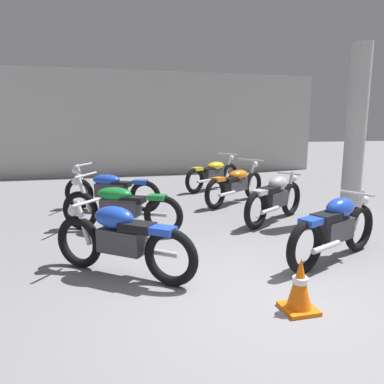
{
  "coord_description": "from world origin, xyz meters",
  "views": [
    {
      "loc": [
        -1.63,
        -3.18,
        1.8
      ],
      "look_at": [
        0.0,
        3.27,
        0.55
      ],
      "focal_mm": 34.06,
      "sensor_mm": 36.0,
      "label": 1
    }
  ],
  "objects_px": {
    "motorcycle_right_row_0": "(335,227)",
    "traffic_cone": "(300,286)",
    "motorcycle_left_row_0": "(121,239)",
    "motorcycle_right_row_3": "(214,173)",
    "motorcycle_left_row_1": "(120,206)",
    "motorcycle_right_row_2": "(236,184)",
    "support_pillar": "(355,135)",
    "motorcycle_left_row_2": "(111,189)",
    "motorcycle_right_row_1": "(275,198)"
  },
  "relations": [
    {
      "from": "motorcycle_right_row_0",
      "to": "traffic_cone",
      "type": "distance_m",
      "value": 1.58
    },
    {
      "from": "motorcycle_left_row_0",
      "to": "motorcycle_right_row_3",
      "type": "xyz_separation_m",
      "value": [
        2.82,
        5.32,
        -0.01
      ]
    },
    {
      "from": "motorcycle_left_row_0",
      "to": "motorcycle_left_row_1",
      "type": "height_order",
      "value": "motorcycle_left_row_1"
    },
    {
      "from": "motorcycle_right_row_0",
      "to": "traffic_cone",
      "type": "height_order",
      "value": "motorcycle_right_row_0"
    },
    {
      "from": "motorcycle_right_row_2",
      "to": "support_pillar",
      "type": "bearing_deg",
      "value": -50.71
    },
    {
      "from": "motorcycle_left_row_2",
      "to": "traffic_cone",
      "type": "height_order",
      "value": "motorcycle_left_row_2"
    },
    {
      "from": "motorcycle_left_row_1",
      "to": "motorcycle_right_row_0",
      "type": "distance_m",
      "value": 3.35
    },
    {
      "from": "motorcycle_right_row_1",
      "to": "traffic_cone",
      "type": "distance_m",
      "value": 3.34
    },
    {
      "from": "motorcycle_left_row_2",
      "to": "motorcycle_right_row_0",
      "type": "xyz_separation_m",
      "value": [
        2.78,
        -3.65,
        0.01
      ]
    },
    {
      "from": "motorcycle_left_row_1",
      "to": "traffic_cone",
      "type": "distance_m",
      "value": 3.46
    },
    {
      "from": "motorcycle_left_row_1",
      "to": "motorcycle_right_row_3",
      "type": "height_order",
      "value": "same"
    },
    {
      "from": "motorcycle_right_row_1",
      "to": "motorcycle_right_row_2",
      "type": "height_order",
      "value": "motorcycle_right_row_2"
    },
    {
      "from": "motorcycle_right_row_0",
      "to": "support_pillar",
      "type": "bearing_deg",
      "value": 48.29
    },
    {
      "from": "motorcycle_left_row_0",
      "to": "motorcycle_left_row_1",
      "type": "bearing_deg",
      "value": 87.43
    },
    {
      "from": "motorcycle_left_row_1",
      "to": "motorcycle_right_row_3",
      "type": "relative_size",
      "value": 1.04
    },
    {
      "from": "motorcycle_left_row_2",
      "to": "traffic_cone",
      "type": "xyz_separation_m",
      "value": [
        1.64,
        -4.72,
        -0.19
      ]
    },
    {
      "from": "motorcycle_left_row_1",
      "to": "motorcycle_right_row_0",
      "type": "bearing_deg",
      "value": -36.91
    },
    {
      "from": "motorcycle_right_row_0",
      "to": "motorcycle_left_row_1",
      "type": "bearing_deg",
      "value": 143.09
    },
    {
      "from": "support_pillar",
      "to": "motorcycle_left_row_0",
      "type": "relative_size",
      "value": 1.99
    },
    {
      "from": "support_pillar",
      "to": "motorcycle_left_row_0",
      "type": "bearing_deg",
      "value": -160.05
    },
    {
      "from": "motorcycle_right_row_1",
      "to": "motorcycle_right_row_2",
      "type": "distance_m",
      "value": 1.69
    },
    {
      "from": "motorcycle_right_row_1",
      "to": "motorcycle_left_row_2",
      "type": "bearing_deg",
      "value": 150.57
    },
    {
      "from": "motorcycle_left_row_2",
      "to": "motorcycle_right_row_1",
      "type": "xyz_separation_m",
      "value": [
        2.92,
        -1.65,
        0.01
      ]
    },
    {
      "from": "support_pillar",
      "to": "motorcycle_right_row_2",
      "type": "relative_size",
      "value": 1.73
    },
    {
      "from": "motorcycle_right_row_0",
      "to": "motorcycle_left_row_2",
      "type": "bearing_deg",
      "value": 127.27
    },
    {
      "from": "motorcycle_left_row_1",
      "to": "traffic_cone",
      "type": "xyz_separation_m",
      "value": [
        1.54,
        -3.09,
        -0.19
      ]
    },
    {
      "from": "motorcycle_left_row_2",
      "to": "motorcycle_right_row_2",
      "type": "distance_m",
      "value": 2.79
    },
    {
      "from": "motorcycle_left_row_2",
      "to": "motorcycle_right_row_1",
      "type": "bearing_deg",
      "value": -29.43
    },
    {
      "from": "support_pillar",
      "to": "motorcycle_left_row_2",
      "type": "bearing_deg",
      "value": 156.67
    },
    {
      "from": "support_pillar",
      "to": "traffic_cone",
      "type": "relative_size",
      "value": 5.93
    },
    {
      "from": "support_pillar",
      "to": "traffic_cone",
      "type": "height_order",
      "value": "support_pillar"
    },
    {
      "from": "motorcycle_left_row_0",
      "to": "traffic_cone",
      "type": "height_order",
      "value": "motorcycle_left_row_0"
    },
    {
      "from": "support_pillar",
      "to": "traffic_cone",
      "type": "xyz_separation_m",
      "value": [
        -2.72,
        -2.85,
        -1.34
      ]
    },
    {
      "from": "motorcycle_right_row_0",
      "to": "motorcycle_right_row_1",
      "type": "height_order",
      "value": "same"
    },
    {
      "from": "motorcycle_left_row_0",
      "to": "motorcycle_right_row_3",
      "type": "bearing_deg",
      "value": 62.04
    },
    {
      "from": "traffic_cone",
      "to": "motorcycle_right_row_3",
      "type": "bearing_deg",
      "value": 79.64
    },
    {
      "from": "motorcycle_left_row_1",
      "to": "motorcycle_right_row_0",
      "type": "height_order",
      "value": "motorcycle_left_row_1"
    },
    {
      "from": "motorcycle_left_row_2",
      "to": "motorcycle_right_row_2",
      "type": "xyz_separation_m",
      "value": [
        2.79,
        0.03,
        0.0
      ]
    },
    {
      "from": "motorcycle_left_row_1",
      "to": "motorcycle_right_row_2",
      "type": "relative_size",
      "value": 1.06
    },
    {
      "from": "motorcycle_left_row_2",
      "to": "motorcycle_right_row_0",
      "type": "distance_m",
      "value": 4.58
    },
    {
      "from": "support_pillar",
      "to": "motorcycle_left_row_1",
      "type": "height_order",
      "value": "support_pillar"
    },
    {
      "from": "motorcycle_left_row_1",
      "to": "motorcycle_left_row_2",
      "type": "xyz_separation_m",
      "value": [
        -0.1,
        1.64,
        0.0
      ]
    },
    {
      "from": "support_pillar",
      "to": "motorcycle_right_row_3",
      "type": "bearing_deg",
      "value": 112.01
    },
    {
      "from": "motorcycle_left_row_2",
      "to": "motorcycle_right_row_3",
      "type": "distance_m",
      "value": 3.4
    },
    {
      "from": "motorcycle_left_row_2",
      "to": "motorcycle_right_row_2",
      "type": "relative_size",
      "value": 1.07
    },
    {
      "from": "motorcycle_left_row_1",
      "to": "traffic_cone",
      "type": "height_order",
      "value": "motorcycle_left_row_1"
    },
    {
      "from": "motorcycle_right_row_3",
      "to": "motorcycle_right_row_0",
      "type": "bearing_deg",
      "value": -90.67
    },
    {
      "from": "traffic_cone",
      "to": "motorcycle_left_row_1",
      "type": "bearing_deg",
      "value": 116.47
    },
    {
      "from": "motorcycle_left_row_1",
      "to": "motorcycle_right_row_1",
      "type": "relative_size",
      "value": 1.16
    },
    {
      "from": "motorcycle_right_row_3",
      "to": "traffic_cone",
      "type": "height_order",
      "value": "motorcycle_right_row_3"
    }
  ]
}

